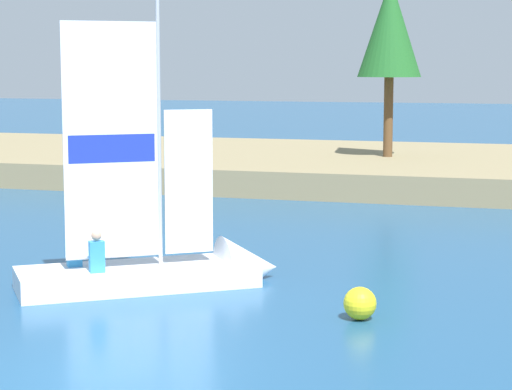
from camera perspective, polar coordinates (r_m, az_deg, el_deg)
ground_plane at (r=13.98m, az=-9.22°, el=-10.45°), size 200.00×200.00×0.00m
shore_bank at (r=37.54m, az=7.69°, el=1.60°), size 80.00×13.60×0.89m
shoreline_tree_centre at (r=36.89m, az=7.75°, el=9.50°), size 2.34×2.34×6.55m
sailboat at (r=19.43m, az=-4.37°, el=-4.06°), size 5.05×4.22×6.02m
channel_buoy at (r=16.87m, az=6.04°, el=-6.26°), size 0.56×0.56×0.56m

